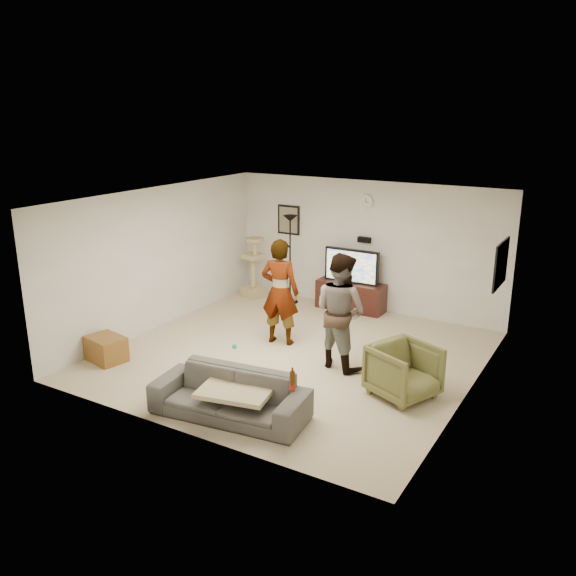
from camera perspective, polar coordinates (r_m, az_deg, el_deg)
The scene contains 24 objects.
floor at distance 9.61m, azimuth 0.54°, elevation -6.45°, with size 5.50×5.50×0.02m, color #C3AE94.
ceiling at distance 8.92m, azimuth 0.59°, elevation 8.60°, with size 5.50×5.50×0.02m, color white.
wall_back at distance 11.57m, azimuth 7.40°, elevation 4.03°, with size 5.50×0.04×2.50m, color silver.
wall_front at distance 7.06m, azimuth -10.70°, elevation -4.53°, with size 5.50×0.04×2.50m, color silver.
wall_left at distance 10.78m, azimuth -12.22°, elevation 2.83°, with size 0.04×5.50×2.50m, color silver.
wall_right at distance 8.23m, azimuth 17.41°, elevation -1.92°, with size 0.04×5.50×2.50m, color silver.
wall_clock at distance 11.39m, azimuth 7.50°, elevation 8.17°, with size 0.26×0.26×0.04m, color white.
wall_speaker at distance 11.49m, azimuth 7.31°, elevation 4.60°, with size 0.25×0.10×0.10m, color black.
picture_back at distance 12.24m, azimuth 0.06°, elevation 6.53°, with size 0.42×0.03×0.52m, color #756C57.
picture_right at distance 9.67m, azimuth 19.68°, elevation 2.16°, with size 0.03×0.78×0.62m, color #F7BF5E.
tv_stand at distance 11.67m, azimuth 6.02°, elevation -0.76°, with size 1.34×0.45×0.56m, color black.
console_box at distance 11.36m, azimuth 5.66°, elevation -2.54°, with size 0.40×0.30×0.07m, color silver.
tv at distance 11.50m, azimuth 6.11°, elevation 2.12°, with size 1.10×0.08×0.66m, color black.
tv_screen at distance 11.46m, azimuth 6.02°, elevation 2.07°, with size 1.02×0.01×0.58m, color yellow.
floor_lamp at distance 11.89m, azimuth 0.20°, elevation 2.71°, with size 0.32×0.32×1.77m, color black.
cat_tree at distance 12.37m, azimuth -3.34°, elevation 2.04°, with size 0.41×0.41×1.27m, color tan.
person_left at distance 9.79m, azimuth -0.77°, elevation -0.38°, with size 0.65×0.43×1.78m, color #A4A4A4.
person_right at distance 8.93m, azimuth 5.03°, elevation -2.19°, with size 0.86×0.67×1.77m, color #324491.
sofa at distance 7.72m, azimuth -5.60°, elevation -10.16°, with size 2.00×0.78×0.58m, color #4B4943.
throw_blanket at distance 7.61m, azimuth -4.93°, elevation -9.68°, with size 0.90×0.70×0.06m, color beige.
beer_bottle at distance 7.08m, azimuth 0.42°, elevation -8.92°, with size 0.06×0.06×0.25m, color #422405.
armchair at distance 8.29m, azimuth 11.01°, elevation -7.83°, with size 0.79×0.81×0.74m, color brown.
side_table at distance 9.73m, azimuth -16.99°, elevation -5.58°, with size 0.59×0.44×0.39m, color brown.
toy_ball at distance 9.88m, azimuth -5.14°, elevation -5.54°, with size 0.07×0.07×0.07m, color teal.
Camera 1 is at (4.41, -7.65, 3.78)m, focal length 37.17 mm.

